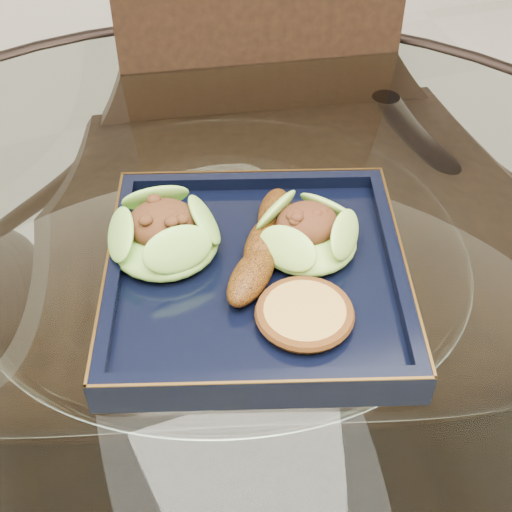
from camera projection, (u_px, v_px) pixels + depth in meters
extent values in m
cylinder|color=white|center=(227.00, 293.00, 0.67)|extent=(1.10, 1.10, 0.01)
torus|color=black|center=(227.00, 293.00, 0.67)|extent=(1.13, 1.13, 0.02)
cylinder|color=black|center=(357.00, 300.00, 1.18)|extent=(0.04, 0.04, 0.75)
cylinder|color=black|center=(8.00, 374.00, 1.07)|extent=(0.04, 0.04, 0.75)
cube|color=black|center=(281.00, 306.00, 1.06)|extent=(0.45, 0.45, 0.04)
cube|color=black|center=(261.00, 89.00, 1.02)|extent=(0.39, 0.07, 0.44)
cylinder|color=black|center=(186.00, 509.00, 1.08)|extent=(0.03, 0.03, 0.43)
cylinder|color=black|center=(406.00, 474.00, 1.12)|extent=(0.03, 0.03, 0.43)
cylinder|color=black|center=(169.00, 335.00, 1.33)|extent=(0.03, 0.03, 0.43)
cylinder|color=black|center=(349.00, 312.00, 1.37)|extent=(0.03, 0.03, 0.43)
cube|color=black|center=(256.00, 280.00, 0.66)|extent=(0.33, 0.33, 0.02)
ellipsoid|color=#66AC32|center=(164.00, 237.00, 0.66)|extent=(0.13, 0.13, 0.04)
ellipsoid|color=#649B2D|center=(307.00, 236.00, 0.66)|extent=(0.12, 0.12, 0.03)
ellipsoid|color=#5E3009|center=(264.00, 244.00, 0.65)|extent=(0.11, 0.15, 0.03)
cylinder|color=#BF923F|center=(304.00, 315.00, 0.60)|extent=(0.09, 0.09, 0.01)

